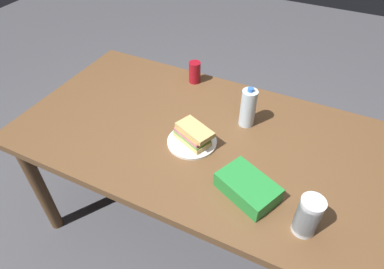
# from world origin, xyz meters

# --- Properties ---
(ground_plane) EXTENTS (8.00, 8.00, 0.00)m
(ground_plane) POSITION_xyz_m (0.00, 0.00, 0.00)
(ground_plane) COLOR #4C4C51
(dining_table) EXTENTS (1.70, 0.96, 0.77)m
(dining_table) POSITION_xyz_m (0.00, 0.00, 0.68)
(dining_table) COLOR brown
(dining_table) RESTS_ON ground_plane
(paper_plate) EXTENTS (0.23, 0.23, 0.01)m
(paper_plate) POSITION_xyz_m (0.02, -0.08, 0.78)
(paper_plate) COLOR white
(paper_plate) RESTS_ON dining_table
(sandwich) EXTENTS (0.21, 0.15, 0.08)m
(sandwich) POSITION_xyz_m (0.02, -0.08, 0.82)
(sandwich) COLOR #DBB26B
(sandwich) RESTS_ON paper_plate
(soda_can_red) EXTENTS (0.07, 0.07, 0.12)m
(soda_can_red) POSITION_xyz_m (-0.19, 0.38, 0.83)
(soda_can_red) COLOR maroon
(soda_can_red) RESTS_ON dining_table
(chip_bag) EXTENTS (0.27, 0.23, 0.07)m
(chip_bag) POSITION_xyz_m (0.34, -0.24, 0.81)
(chip_bag) COLOR #268C38
(chip_bag) RESTS_ON dining_table
(water_bottle_tall) EXTENTS (0.07, 0.07, 0.21)m
(water_bottle_tall) POSITION_xyz_m (0.19, 0.16, 0.87)
(water_bottle_tall) COLOR silver
(water_bottle_tall) RESTS_ON dining_table
(plastic_cup_stack) EXTENTS (0.08, 0.08, 0.17)m
(plastic_cup_stack) POSITION_xyz_m (0.57, -0.30, 0.85)
(plastic_cup_stack) COLOR silver
(plastic_cup_stack) RESTS_ON dining_table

